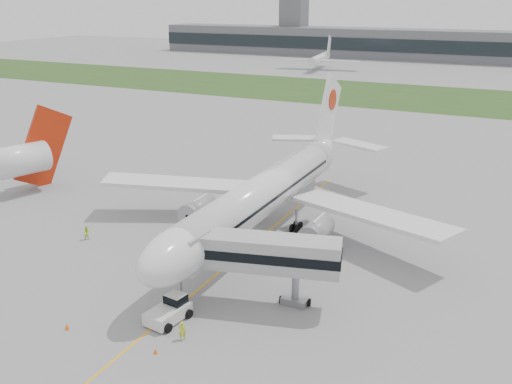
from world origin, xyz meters
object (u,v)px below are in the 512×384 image
at_px(ground_crew_near, 182,331).
at_px(pushback_tug, 170,310).
at_px(jet_bridge, 252,253).
at_px(neighbor_aircraft, 18,159).
at_px(airliner, 267,191).

bearing_deg(ground_crew_near, pushback_tug, -65.88).
bearing_deg(jet_bridge, neighbor_aircraft, 148.38).
bearing_deg(ground_crew_near, neighbor_aircraft, -53.79).
height_order(jet_bridge, ground_crew_near, jet_bridge).
xyz_separation_m(airliner, neighbor_aircraft, (-40.41, -2.45, -0.24)).
bearing_deg(airliner, pushback_tug, -88.40).
distance_m(ground_crew_near, neighbor_aircraft, 49.65).
distance_m(pushback_tug, jet_bridge, 9.31).
bearing_deg(neighbor_aircraft, ground_crew_near, -9.75).
relative_size(pushback_tug, ground_crew_near, 2.55).
distance_m(airliner, jet_bridge, 18.00).
distance_m(jet_bridge, neighbor_aircraft, 48.84).
bearing_deg(airliner, ground_crew_near, -82.10).
distance_m(jet_bridge, ground_crew_near, 9.86).
height_order(pushback_tug, neighbor_aircraft, neighbor_aircraft).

